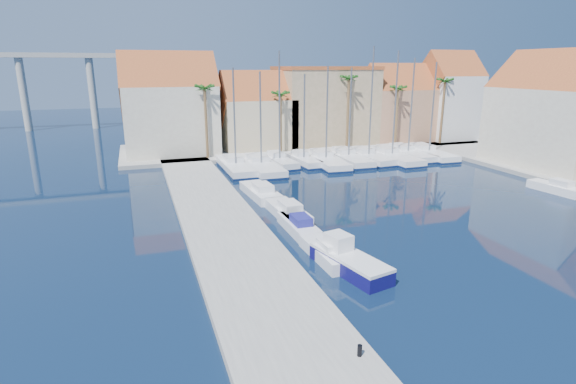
{
  "coord_description": "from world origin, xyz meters",
  "views": [
    {
      "loc": [
        -14.68,
        -15.91,
        11.97
      ],
      "look_at": [
        -4.35,
        14.37,
        3.0
      ],
      "focal_mm": 28.0,
      "sensor_mm": 36.0,
      "label": 1
    }
  ],
  "objects": [
    {
      "name": "building_2",
      "position": [
        13.0,
        48.0,
        6.26
      ],
      "size": [
        14.2,
        10.2,
        11.5
      ],
      "color": "#9C8860",
      "rests_on": "shore_north"
    },
    {
      "name": "palm_0",
      "position": [
        -6.0,
        42.0,
        9.08
      ],
      "size": [
        2.6,
        2.6,
        10.15
      ],
      "color": "brown",
      "rests_on": "shore_north"
    },
    {
      "name": "palm_2",
      "position": [
        14.0,
        42.0,
        10.02
      ],
      "size": [
        2.6,
        2.6,
        11.15
      ],
      "color": "brown",
      "rests_on": "shore_north"
    },
    {
      "name": "building_3",
      "position": [
        25.0,
        47.0,
        5.86
      ],
      "size": [
        10.3,
        8.0,
        12.0
      ],
      "color": "tan",
      "rests_on": "shore_north"
    },
    {
      "name": "motorboat_west_2",
      "position": [
        -3.36,
        17.36,
        0.51
      ],
      "size": [
        2.23,
        6.39,
        1.4
      ],
      "rotation": [
        0.0,
        0.0,
        0.03
      ],
      "color": "white",
      "rests_on": "ground"
    },
    {
      "name": "sailboat_0",
      "position": [
        -3.81,
        35.61,
        0.57
      ],
      "size": [
        2.92,
        10.86,
        11.87
      ],
      "rotation": [
        0.0,
        0.0,
        0.0
      ],
      "color": "white",
      "rests_on": "ground"
    },
    {
      "name": "bollard",
      "position": [
        -6.76,
        -1.77,
        0.75
      ],
      "size": [
        0.2,
        0.2,
        0.5
      ],
      "primitive_type": "cylinder",
      "color": "black",
      "rests_on": "quay_west"
    },
    {
      "name": "sailboat_8",
      "position": [
        20.03,
        36.15,
        0.58
      ],
      "size": [
        3.03,
        11.03,
        13.02
      ],
      "rotation": [
        0.0,
        0.0,
        0.01
      ],
      "color": "white",
      "rests_on": "ground"
    },
    {
      "name": "palm_3",
      "position": [
        22.0,
        42.0,
        8.61
      ],
      "size": [
        2.6,
        2.6,
        9.65
      ],
      "color": "brown",
      "rests_on": "shore_north"
    },
    {
      "name": "fishing_boat",
      "position": [
        -3.15,
        6.62,
        0.67
      ],
      "size": [
        3.16,
        6.07,
        2.03
      ],
      "rotation": [
        0.0,
        0.0,
        0.22
      ],
      "color": "#110E51",
      "rests_on": "ground"
    },
    {
      "name": "sailboat_5",
      "position": [
        11.07,
        36.02,
        0.56
      ],
      "size": [
        3.29,
        11.22,
        11.84
      ],
      "rotation": [
        0.0,
        0.0,
        -0.03
      ],
      "color": "white",
      "rests_on": "ground"
    },
    {
      "name": "motorboat_west_0",
      "position": [
        -3.72,
        8.51,
        0.51
      ],
      "size": [
        1.82,
        5.26,
        1.4
      ],
      "rotation": [
        0.0,
        0.0,
        0.03
      ],
      "color": "white",
      "rests_on": "ground"
    },
    {
      "name": "building_0",
      "position": [
        -10.0,
        47.0,
        6.52
      ],
      "size": [
        12.3,
        9.0,
        13.5
      ],
      "color": "beige",
      "rests_on": "shore_north"
    },
    {
      "name": "motorboat_west_1",
      "position": [
        -3.7,
        13.78,
        0.51
      ],
      "size": [
        1.71,
        5.35,
        1.4
      ],
      "rotation": [
        0.0,
        0.0,
        -0.0
      ],
      "color": "white",
      "rests_on": "ground"
    },
    {
      "name": "sailboat_3",
      "position": [
        5.03,
        36.28,
        0.6
      ],
      "size": [
        2.66,
        8.32,
        11.1
      ],
      "rotation": [
        0.0,
        0.0,
        0.06
      ],
      "color": "white",
      "rests_on": "ground"
    },
    {
      "name": "sailboat_6",
      "position": [
        13.75,
        35.66,
        0.6
      ],
      "size": [
        3.5,
        10.51,
        14.38
      ],
      "rotation": [
        0.0,
        0.0,
        0.07
      ],
      "color": "white",
      "rests_on": "ground"
    },
    {
      "name": "sailboat_4",
      "position": [
        7.71,
        35.55,
        0.56
      ],
      "size": [
        3.87,
        11.81,
        12.03
      ],
      "rotation": [
        0.0,
        0.0,
        -0.07
      ],
      "color": "white",
      "rests_on": "ground"
    },
    {
      "name": "palm_1",
      "position": [
        4.0,
        42.0,
        8.14
      ],
      "size": [
        2.6,
        2.6,
        9.15
      ],
      "color": "brown",
      "rests_on": "shore_north"
    },
    {
      "name": "sailboat_9",
      "position": [
        22.91,
        35.46,
        0.57
      ],
      "size": [
        3.39,
        11.29,
        12.53
      ],
      "rotation": [
        0.0,
        0.0,
        -0.04
      ],
      "color": "white",
      "rests_on": "ground"
    },
    {
      "name": "building_1",
      "position": [
        2.0,
        47.0,
        5.3
      ],
      "size": [
        10.3,
        8.0,
        11.0
      ],
      "color": "beige",
      "rests_on": "shore_north"
    },
    {
      "name": "palm_4",
      "position": [
        30.0,
        42.0,
        9.55
      ],
      "size": [
        2.6,
        2.6,
        10.65
      ],
      "color": "brown",
      "rests_on": "shore_north"
    },
    {
      "name": "sailboat_2",
      "position": [
        1.97,
        36.71,
        0.64
      ],
      "size": [
        2.9,
        8.62,
        13.74
      ],
      "rotation": [
        0.0,
        0.0,
        0.08
      ],
      "color": "white",
      "rests_on": "ground"
    },
    {
      "name": "ground",
      "position": [
        0.0,
        0.0,
        0.0
      ],
      "size": [
        260.0,
        260.0,
        0.0
      ],
      "primitive_type": "plane",
      "color": "black",
      "rests_on": "ground"
    },
    {
      "name": "motorboat_west_3",
      "position": [
        -3.88,
        23.79,
        0.51
      ],
      "size": [
        2.56,
        6.88,
        1.4
      ],
      "rotation": [
        0.0,
        0.0,
        0.06
      ],
      "color": "white",
      "rests_on": "ground"
    },
    {
      "name": "shore_north",
      "position": [
        10.0,
        48.0,
        0.25
      ],
      "size": [
        54.0,
        16.0,
        0.5
      ],
      "primitive_type": "cube",
      "color": "gray",
      "rests_on": "ground"
    },
    {
      "name": "building_6",
      "position": [
        32.0,
        24.0,
        6.52
      ],
      "size": [
        9.0,
        14.3,
        13.5
      ],
      "color": "beige",
      "rests_on": "shore_east"
    },
    {
      "name": "building_4",
      "position": [
        34.0,
        46.0,
        6.97
      ],
      "size": [
        8.3,
        8.0,
        14.0
      ],
      "color": "white",
      "rests_on": "shore_north"
    },
    {
      "name": "quay_west",
      "position": [
        -9.0,
        13.5,
        0.25
      ],
      "size": [
        6.0,
        77.0,
        0.5
      ],
      "primitive_type": "cube",
      "color": "gray",
      "rests_on": "ground"
    },
    {
      "name": "sailboat_1",
      "position": [
        -0.87,
        35.1,
        0.55
      ],
      "size": [
        3.21,
        12.06,
        11.44
      ],
      "rotation": [
        0.0,
        0.0,
        0.0
      ],
      "color": "white",
      "rests_on": "ground"
    },
    {
      "name": "motorboat_east_1",
      "position": [
        24.01,
        15.81,
        0.51
      ],
      "size": [
        2.2,
        5.37,
        1.4
      ],
      "rotation": [
        0.0,
        0.0,
        0.1
      ],
      "color": "white",
      "rests_on": "ground"
    },
    {
      "name": "sailboat_7",
      "position": [
        16.88,
        35.11,
        0.57
      ],
      "size": [
        3.43,
        12.08,
        13.85
      ],
      "rotation": [
        0.0,
        0.0,
        0.02
      ],
      "color": "white",
      "rests_on": "ground"
    }
  ]
}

